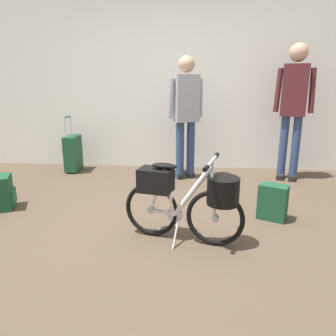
{
  "coord_description": "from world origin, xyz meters",
  "views": [
    {
      "loc": [
        0.34,
        -2.6,
        1.34
      ],
      "look_at": [
        0.1,
        0.28,
        0.55
      ],
      "focal_mm": 34.39,
      "sensor_mm": 36.0,
      "label": 1
    }
  ],
  "objects_px": {
    "folding_bike_foreground": "(188,197)",
    "backpack_on_floor": "(1,193)",
    "visitor_browsing": "(294,103)",
    "rolling_suitcase": "(73,153)",
    "handbag_on_floor": "(273,202)",
    "visitor_near_wall": "(186,111)"
  },
  "relations": [
    {
      "from": "folding_bike_foreground",
      "to": "backpack_on_floor",
      "type": "relative_size",
      "value": 2.82
    },
    {
      "from": "visitor_browsing",
      "to": "folding_bike_foreground",
      "type": "bearing_deg",
      "value": -124.57
    },
    {
      "from": "rolling_suitcase",
      "to": "handbag_on_floor",
      "type": "bearing_deg",
      "value": -30.77
    },
    {
      "from": "folding_bike_foreground",
      "to": "handbag_on_floor",
      "type": "relative_size",
      "value": 2.9
    },
    {
      "from": "visitor_near_wall",
      "to": "visitor_browsing",
      "type": "xyz_separation_m",
      "value": [
        1.43,
        0.1,
        0.11
      ]
    },
    {
      "from": "backpack_on_floor",
      "to": "folding_bike_foreground",
      "type": "bearing_deg",
      "value": -15.88
    },
    {
      "from": "folding_bike_foreground",
      "to": "backpack_on_floor",
      "type": "bearing_deg",
      "value": 164.12
    },
    {
      "from": "visitor_browsing",
      "to": "visitor_near_wall",
      "type": "bearing_deg",
      "value": -176.09
    },
    {
      "from": "rolling_suitcase",
      "to": "backpack_on_floor",
      "type": "xyz_separation_m",
      "value": [
        -0.22,
        -1.52,
        -0.1
      ]
    },
    {
      "from": "visitor_near_wall",
      "to": "backpack_on_floor",
      "type": "height_order",
      "value": "visitor_near_wall"
    },
    {
      "from": "visitor_browsing",
      "to": "rolling_suitcase",
      "type": "relative_size",
      "value": 2.17
    },
    {
      "from": "visitor_near_wall",
      "to": "backpack_on_floor",
      "type": "relative_size",
      "value": 4.53
    },
    {
      "from": "backpack_on_floor",
      "to": "rolling_suitcase",
      "type": "bearing_deg",
      "value": 81.64
    },
    {
      "from": "backpack_on_floor",
      "to": "handbag_on_floor",
      "type": "height_order",
      "value": "backpack_on_floor"
    },
    {
      "from": "folding_bike_foreground",
      "to": "visitor_near_wall",
      "type": "bearing_deg",
      "value": 92.4
    },
    {
      "from": "handbag_on_floor",
      "to": "visitor_browsing",
      "type": "bearing_deg",
      "value": 69.9
    },
    {
      "from": "visitor_near_wall",
      "to": "folding_bike_foreground",
      "type": "bearing_deg",
      "value": -87.6
    },
    {
      "from": "folding_bike_foreground",
      "to": "backpack_on_floor",
      "type": "xyz_separation_m",
      "value": [
        -2.0,
        0.57,
        -0.22
      ]
    },
    {
      "from": "visitor_browsing",
      "to": "handbag_on_floor",
      "type": "bearing_deg",
      "value": -110.1
    },
    {
      "from": "rolling_suitcase",
      "to": "handbag_on_floor",
      "type": "relative_size",
      "value": 2.34
    },
    {
      "from": "folding_bike_foreground",
      "to": "visitor_near_wall",
      "type": "xyz_separation_m",
      "value": [
        -0.08,
        1.87,
        0.54
      ]
    },
    {
      "from": "visitor_near_wall",
      "to": "rolling_suitcase",
      "type": "distance_m",
      "value": 1.84
    }
  ]
}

